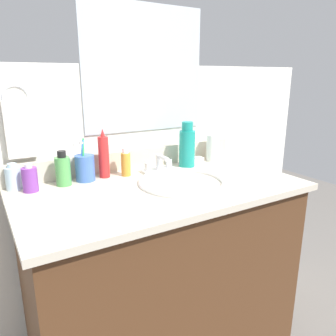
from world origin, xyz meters
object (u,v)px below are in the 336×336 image
(soap_bar, at_px, (197,160))
(bottle_lotion_white, at_px, (213,147))
(cup_blue_plastic, at_px, (85,167))
(bottle_gel_clear, at_px, (13,178))
(bottle_toner_green, at_px, (63,170))
(bottle_spray_red, at_px, (104,156))
(bottle_cream_purple, at_px, (30,179))
(hand_towel, at_px, (20,130))
(bottle_oil_amber, at_px, (126,163))
(bottle_mouthwash_teal, at_px, (187,146))
(faucet, at_px, (159,166))

(soap_bar, bearing_deg, bottle_lotion_white, -11.48)
(cup_blue_plastic, bearing_deg, bottle_gel_clear, 173.45)
(bottle_toner_green, bearing_deg, bottle_spray_red, 5.86)
(bottle_cream_purple, bearing_deg, soap_bar, 2.51)
(bottle_lotion_white, bearing_deg, bottle_toner_green, -179.53)
(hand_towel, bearing_deg, soap_bar, -5.40)
(bottle_oil_amber, xyz_separation_m, soap_bar, (0.40, 0.03, -0.04))
(bottle_toner_green, relative_size, bottle_cream_purple, 1.29)
(bottle_spray_red, bearing_deg, bottle_mouthwash_teal, -4.88)
(bottle_toner_green, height_order, cup_blue_plastic, cup_blue_plastic)
(faucet, relative_size, bottle_oil_amber, 1.30)
(hand_towel, distance_m, bottle_lotion_white, 0.90)
(bottle_lotion_white, height_order, cup_blue_plastic, cup_blue_plastic)
(bottle_oil_amber, xyz_separation_m, bottle_mouthwash_teal, (0.31, -0.01, 0.04))
(bottle_mouthwash_teal, relative_size, bottle_gel_clear, 2.08)
(bottle_mouthwash_teal, xyz_separation_m, soap_bar, (0.09, 0.04, -0.09))
(faucet, distance_m, cup_blue_plastic, 0.33)
(bottle_toner_green, xyz_separation_m, bottle_oil_amber, (0.27, -0.01, -0.01))
(bottle_cream_purple, distance_m, soap_bar, 0.79)
(hand_towel, height_order, cup_blue_plastic, hand_towel)
(bottle_spray_red, distance_m, bottle_toner_green, 0.18)
(hand_towel, xyz_separation_m, bottle_gel_clear, (-0.05, -0.06, -0.17))
(bottle_gel_clear, xyz_separation_m, soap_bar, (0.84, -0.02, -0.03))
(bottle_toner_green, distance_m, cup_blue_plastic, 0.09)
(bottle_lotion_white, distance_m, soap_bar, 0.11)
(cup_blue_plastic, bearing_deg, bottle_oil_amber, -6.44)
(bottle_spray_red, relative_size, bottle_oil_amber, 1.70)
(faucet, height_order, cup_blue_plastic, cup_blue_plastic)
(bottle_mouthwash_teal, bearing_deg, bottle_gel_clear, 175.51)
(bottle_toner_green, bearing_deg, faucet, -4.05)
(bottle_lotion_white, relative_size, bottle_cream_purple, 1.47)
(cup_blue_plastic, xyz_separation_m, soap_bar, (0.57, 0.01, -0.04))
(hand_towel, relative_size, faucet, 1.38)
(bottle_spray_red, distance_m, bottle_cream_purple, 0.31)
(cup_blue_plastic, bearing_deg, faucet, -7.33)
(bottle_lotion_white, bearing_deg, bottle_spray_red, 178.81)
(bottle_oil_amber, relative_size, bottle_mouthwash_teal, 0.58)
(bottle_gel_clear, xyz_separation_m, cup_blue_plastic, (0.27, -0.03, 0.01))
(bottle_mouthwash_teal, height_order, cup_blue_plastic, bottle_mouthwash_teal)
(bottle_spray_red, bearing_deg, bottle_toner_green, -174.14)
(bottle_oil_amber, height_order, bottle_gel_clear, bottle_oil_amber)
(bottle_mouthwash_teal, bearing_deg, bottle_oil_amber, 178.36)
(soap_bar, bearing_deg, bottle_spray_red, -179.33)
(cup_blue_plastic, distance_m, soap_bar, 0.58)
(bottle_toner_green, bearing_deg, cup_blue_plastic, 7.78)
(bottle_spray_red, height_order, bottle_lotion_white, bottle_spray_red)
(bottle_spray_red, relative_size, bottle_mouthwash_teal, 0.98)
(faucet, bearing_deg, bottle_cream_purple, 178.02)
(hand_towel, bearing_deg, bottle_gel_clear, -132.15)
(bottle_gel_clear, bearing_deg, faucet, -6.98)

